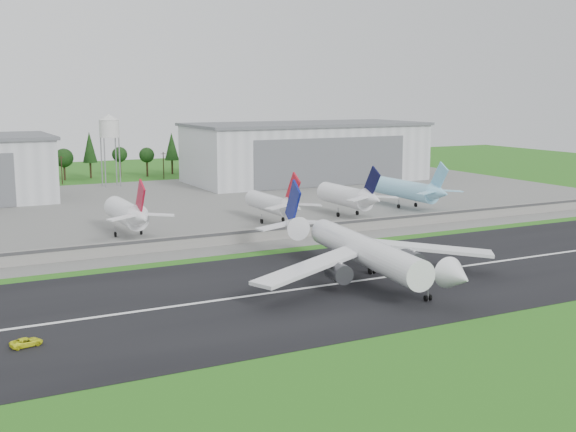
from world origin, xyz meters
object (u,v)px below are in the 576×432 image
ground_vehicle (26,342)px  parked_jet_navy (350,196)px  parked_jet_red_b (275,204)px  parked_jet_skyblue (410,190)px  parked_jet_red_a (129,214)px  main_airliner (366,258)px

ground_vehicle → parked_jet_navy: parked_jet_navy is taller
ground_vehicle → parked_jet_red_b: parked_jet_red_b is taller
parked_jet_red_b → parked_jet_skyblue: size_ratio=0.84×
parked_jet_red_a → parked_jet_navy: parked_jet_navy is taller
parked_jet_red_a → parked_jet_navy: (68.99, 0.01, 0.09)m
parked_jet_red_b → parked_jet_navy: (26.03, 0.08, 0.49)m
parked_jet_navy → main_airliner: bearing=-119.6°
main_airliner → ground_vehicle: bearing=14.8°
main_airliner → parked_jet_red_a: size_ratio=1.89×
parked_jet_navy → parked_jet_skyblue: size_ratio=0.84×
ground_vehicle → parked_jet_navy: size_ratio=0.15×
parked_jet_navy → ground_vehicle: bearing=-144.0°
main_airliner → parked_jet_skyblue: 96.63m
parked_jet_red_a → parked_jet_red_b: bearing=-0.1°
main_airliner → ground_vehicle: (-67.04, -9.28, -4.13)m
main_airliner → parked_jet_red_a: 73.84m
ground_vehicle → parked_jet_skyblue: size_ratio=0.13×
parked_jet_red_b → parked_jet_skyblue: parked_jet_skyblue is taller
main_airliner → parked_jet_red_a: (-30.96, 67.02, 1.43)m
ground_vehicle → parked_jet_red_a: parked_jet_red_a is taller
parked_jet_red_a → parked_jet_skyblue: 95.51m
main_airliner → parked_jet_red_a: main_airliner is taller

